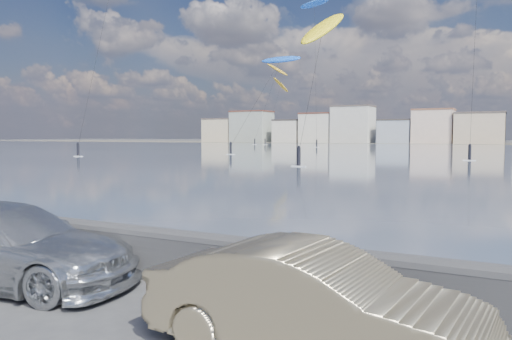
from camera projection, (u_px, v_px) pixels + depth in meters
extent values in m
plane|color=#333335|center=(72.00, 331.00, 7.43)|extent=(700.00, 700.00, 0.00)
cube|color=#3B4963|center=(480.00, 152.00, 88.28)|extent=(500.00, 177.00, 0.00)
cube|color=#4C473D|center=(500.00, 144.00, 184.15)|extent=(500.00, 60.00, 0.00)
cube|color=#28282B|center=(180.00, 261.00, 9.79)|extent=(400.00, 0.35, 0.90)
cylinder|color=#28282B|center=(180.00, 239.00, 9.75)|extent=(400.00, 0.36, 0.36)
cube|color=beige|center=(221.00, 131.00, 223.31)|extent=(14.00, 11.00, 10.00)
cube|color=#4C423D|center=(221.00, 119.00, 222.95)|extent=(14.28, 11.22, 0.60)
cube|color=gray|center=(252.00, 127.00, 216.03)|extent=(16.00, 12.00, 13.00)
cube|color=#562D23|center=(252.00, 112.00, 215.56)|extent=(16.32, 12.24, 0.60)
cube|color=beige|center=(289.00, 132.00, 208.06)|extent=(11.00, 10.00, 9.00)
cube|color=#383330|center=(289.00, 120.00, 207.73)|extent=(11.22, 10.20, 0.60)
cube|color=beige|center=(318.00, 129.00, 201.95)|extent=(13.00, 11.00, 11.50)
cube|color=#562D23|center=(318.00, 114.00, 201.54)|extent=(13.26, 11.22, 0.60)
cube|color=beige|center=(353.00, 125.00, 195.15)|extent=(15.00, 12.00, 14.00)
cube|color=#4C423D|center=(353.00, 106.00, 194.65)|extent=(15.30, 12.24, 0.60)
cube|color=#9EA8B7|center=(396.00, 132.00, 187.70)|extent=(12.00, 10.00, 8.50)
cube|color=#383330|center=(396.00, 120.00, 187.38)|extent=(12.24, 10.20, 0.60)
cube|color=beige|center=(433.00, 127.00, 181.32)|extent=(14.00, 11.00, 12.00)
cube|color=brown|center=(434.00, 110.00, 180.89)|extent=(14.28, 11.22, 0.60)
cube|color=#CCB293|center=(480.00, 129.00, 174.20)|extent=(16.00, 13.00, 10.50)
cube|color=#4C423D|center=(480.00, 113.00, 173.81)|extent=(16.32, 13.26, 0.60)
imported|color=silver|center=(6.00, 245.00, 9.72)|extent=(5.72, 3.13, 1.57)
imported|color=tan|center=(312.00, 303.00, 6.45)|extent=(4.60, 1.85, 1.49)
ellipsoid|color=yellow|center=(323.00, 28.00, 55.16)|extent=(4.16, 8.49, 5.55)
cube|color=white|center=(299.00, 166.00, 46.87)|extent=(1.40, 0.42, 0.08)
cylinder|color=black|center=(299.00, 157.00, 46.81)|extent=(0.36, 0.36, 1.70)
sphere|color=black|center=(299.00, 147.00, 46.75)|extent=(0.28, 0.28, 0.28)
cylinder|color=black|center=(312.00, 85.00, 50.97)|extent=(1.35, 9.86, 13.50)
ellipsoid|color=blue|center=(281.00, 60.00, 83.71)|extent=(7.88, 3.10, 1.84)
cube|color=white|center=(231.00, 154.00, 76.99)|extent=(1.40, 0.42, 0.08)
cylinder|color=black|center=(231.00, 148.00, 76.93)|extent=(0.36, 0.36, 1.70)
sphere|color=black|center=(231.00, 143.00, 76.87)|extent=(0.28, 0.28, 0.28)
cylinder|color=black|center=(257.00, 101.00, 80.31)|extent=(3.57, 10.71, 14.40)
ellipsoid|color=#BF8C19|center=(281.00, 85.00, 170.10)|extent=(4.16, 9.40, 6.00)
cube|color=white|center=(265.00, 145.00, 159.24)|extent=(1.40, 0.42, 0.08)
cylinder|color=black|center=(265.00, 142.00, 159.17)|extent=(0.36, 0.36, 1.70)
sphere|color=black|center=(265.00, 139.00, 159.11)|extent=(0.28, 0.28, 0.28)
cylinder|color=black|center=(273.00, 112.00, 164.62)|extent=(0.76, 13.51, 18.93)
cube|color=white|center=(469.00, 160.00, 58.05)|extent=(1.40, 0.42, 0.08)
cylinder|color=black|center=(470.00, 153.00, 57.99)|extent=(0.36, 0.36, 1.70)
sphere|color=black|center=(470.00, 145.00, 57.93)|extent=(0.28, 0.28, 0.28)
cylinder|color=black|center=(477.00, 4.00, 61.51)|extent=(0.30, 10.70, 35.65)
cube|color=white|center=(78.00, 156.00, 69.63)|extent=(1.40, 0.42, 0.08)
cylinder|color=black|center=(78.00, 150.00, 69.56)|extent=(0.36, 0.36, 1.70)
sphere|color=black|center=(78.00, 143.00, 69.50)|extent=(0.28, 0.28, 0.28)
cylinder|color=black|center=(103.00, 26.00, 72.34)|extent=(0.97, 9.59, 34.98)
ellipsoid|color=#BF8C19|center=(277.00, 70.00, 166.51)|extent=(8.10, 2.63, 5.28)
cube|color=white|center=(255.00, 145.00, 159.84)|extent=(1.40, 0.42, 0.08)
cylinder|color=black|center=(255.00, 142.00, 159.78)|extent=(0.36, 0.36, 1.70)
sphere|color=black|center=(255.00, 139.00, 159.72)|extent=(0.28, 0.28, 0.28)
cylinder|color=black|center=(266.00, 104.00, 163.13)|extent=(2.82, 10.98, 23.69)
ellipsoid|color=blue|center=(314.00, 4.00, 130.10)|extent=(8.22, 2.44, 2.95)
cube|color=white|center=(317.00, 147.00, 123.94)|extent=(1.40, 0.42, 0.08)
cylinder|color=black|center=(317.00, 144.00, 123.88)|extent=(0.36, 0.36, 1.70)
sphere|color=black|center=(317.00, 140.00, 123.82)|extent=(0.28, 0.28, 0.28)
cylinder|color=black|center=(316.00, 71.00, 126.98)|extent=(3.94, 7.87, 36.03)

